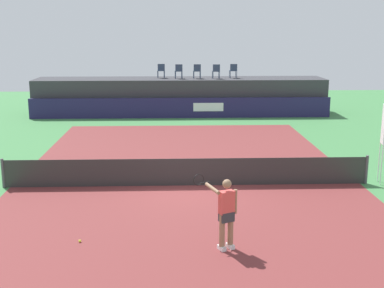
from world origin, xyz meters
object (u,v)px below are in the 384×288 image
at_px(tennis_ball, 80,241).
at_px(spectator_chair_right, 216,71).
at_px(tennis_player, 226,211).
at_px(net_post_far, 367,170).
at_px(spectator_chair_center, 197,71).
at_px(spectator_chair_left, 179,71).
at_px(spectator_chair_far_right, 233,70).
at_px(spectator_chair_far_left, 161,70).
at_px(net_post_near, 3,173).

bearing_deg(tennis_ball, spectator_chair_right, 75.56).
relative_size(spectator_chair_right, tennis_player, 0.50).
relative_size(net_post_far, tennis_player, 0.56).
xyz_separation_m(spectator_chair_center, tennis_player, (-0.25, -20.26, -1.73)).
xyz_separation_m(spectator_chair_left, spectator_chair_far_right, (3.42, 0.19, 0.00)).
bearing_deg(spectator_chair_far_left, tennis_player, -84.51).
relative_size(spectator_chair_far_left, spectator_chair_right, 1.00).
bearing_deg(tennis_player, tennis_ball, 172.21).
relative_size(spectator_chair_left, spectator_chair_far_right, 1.00).
distance_m(spectator_chair_left, tennis_player, 20.34).
xyz_separation_m(spectator_chair_left, spectator_chair_right, (2.31, -0.16, 0.00)).
height_order(net_post_near, tennis_ball, net_post_near).
distance_m(spectator_chair_left, spectator_chair_far_right, 3.43).
distance_m(spectator_chair_right, net_post_far, 15.61).
height_order(tennis_player, tennis_ball, tennis_player).
xyz_separation_m(spectator_chair_left, tennis_ball, (-2.73, -19.75, -2.66)).
relative_size(spectator_chair_left, net_post_near, 0.89).
xyz_separation_m(spectator_chair_left, spectator_chair_center, (1.14, 0.01, 0.00)).
relative_size(spectator_chair_far_left, tennis_player, 0.50).
bearing_deg(spectator_chair_far_left, tennis_ball, -94.62).
xyz_separation_m(tennis_player, tennis_ball, (-3.62, 0.50, -0.92)).
distance_m(net_post_near, tennis_ball, 5.77).
bearing_deg(spectator_chair_center, net_post_near, -115.62).
distance_m(net_post_far, tennis_player, 7.49).
bearing_deg(spectator_chair_right, net_post_near, -119.40).
bearing_deg(spectator_chair_left, spectator_chair_far_right, 3.13).
relative_size(spectator_chair_left, spectator_chair_right, 1.00).
height_order(net_post_near, tennis_player, tennis_player).
xyz_separation_m(net_post_far, tennis_ball, (-9.03, -4.66, -0.46)).
bearing_deg(spectator_chair_left, spectator_chair_far_left, 158.76).
distance_m(spectator_chair_center, spectator_chair_far_right, 2.29).
height_order(net_post_far, tennis_ball, net_post_far).
bearing_deg(spectator_chair_left, net_post_near, -112.02).
distance_m(spectator_chair_far_right, tennis_player, 20.66).
bearing_deg(spectator_chair_left, spectator_chair_center, 0.47).
distance_m(spectator_chair_right, tennis_ball, 20.41).
relative_size(spectator_chair_far_left, spectator_chair_far_right, 1.00).
bearing_deg(net_post_near, spectator_chair_far_left, 72.14).
xyz_separation_m(spectator_chair_right, net_post_near, (-8.42, -14.93, -2.19)).
bearing_deg(spectator_chair_right, spectator_chair_far_right, 17.17).
bearing_deg(spectator_chair_far_right, net_post_far, -79.34).
relative_size(spectator_chair_center, net_post_far, 0.89).
height_order(spectator_chair_right, tennis_ball, spectator_chair_right).
xyz_separation_m(spectator_chair_right, tennis_player, (-1.43, -20.09, -1.73)).
bearing_deg(tennis_ball, net_post_far, 27.31).
relative_size(spectator_chair_far_right, net_post_near, 0.89).
xyz_separation_m(net_post_near, net_post_far, (12.40, 0.00, 0.00)).
height_order(spectator_chair_far_left, net_post_near, spectator_chair_far_left).
bearing_deg(spectator_chair_far_left, spectator_chair_center, -10.57).
xyz_separation_m(spectator_chair_far_left, spectator_chair_far_right, (4.52, -0.24, 0.00)).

